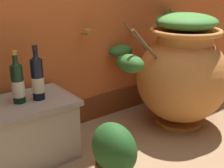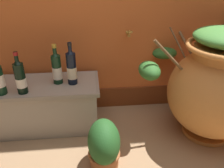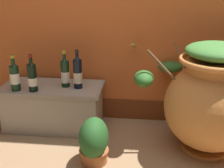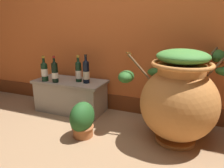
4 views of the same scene
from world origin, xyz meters
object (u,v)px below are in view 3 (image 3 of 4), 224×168
(wine_bottle_middle, at_px, (15,76))
(wine_bottle_back, at_px, (32,76))
(wine_bottle_left, at_px, (65,72))
(wine_bottle_right, at_px, (78,72))
(potted_shrub, at_px, (94,141))
(terracotta_urn, at_px, (210,99))

(wine_bottle_middle, relative_size, wine_bottle_back, 0.97)
(wine_bottle_left, xyz_separation_m, wine_bottle_right, (0.11, -0.02, 0.01))
(wine_bottle_back, relative_size, potted_shrub, 0.90)
(terracotta_urn, height_order, wine_bottle_middle, terracotta_urn)
(wine_bottle_middle, bearing_deg, wine_bottle_left, 18.71)
(wine_bottle_middle, height_order, wine_bottle_right, wine_bottle_right)
(wine_bottle_right, distance_m, potted_shrub, 0.62)
(potted_shrub, bearing_deg, wine_bottle_left, 122.82)
(wine_bottle_back, distance_m, potted_shrub, 0.75)
(wine_bottle_middle, height_order, wine_bottle_back, wine_bottle_back)
(wine_bottle_right, height_order, potted_shrub, wine_bottle_right)
(terracotta_urn, height_order, wine_bottle_right, terracotta_urn)
(terracotta_urn, bearing_deg, wine_bottle_middle, 176.43)
(terracotta_urn, relative_size, potted_shrub, 3.03)
(wine_bottle_right, height_order, wine_bottle_back, wine_bottle_right)
(wine_bottle_left, height_order, wine_bottle_back, same)
(terracotta_urn, height_order, potted_shrub, terracotta_urn)
(wine_bottle_left, distance_m, potted_shrub, 0.68)
(wine_bottle_right, relative_size, potted_shrub, 0.95)
(terracotta_urn, relative_size, wine_bottle_left, 3.38)
(wine_bottle_middle, bearing_deg, terracotta_urn, -3.57)
(wine_bottle_middle, distance_m, wine_bottle_right, 0.51)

